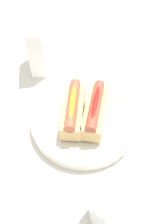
# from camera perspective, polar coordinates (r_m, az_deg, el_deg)

# --- Properties ---
(ground_plane) EXTENTS (2.40, 2.40, 0.00)m
(ground_plane) POSITION_cam_1_polar(r_m,az_deg,el_deg) (0.66, 0.86, -4.41)
(ground_plane) COLOR silver
(serving_bowl) EXTENTS (0.27, 0.27, 0.03)m
(serving_bowl) POSITION_cam_1_polar(r_m,az_deg,el_deg) (0.66, 0.00, -1.92)
(serving_bowl) COLOR silver
(serving_bowl) RESTS_ON ground_plane
(hotdog_front) EXTENTS (0.16, 0.08, 0.06)m
(hotdog_front) POSITION_cam_1_polar(r_m,az_deg,el_deg) (0.63, 2.50, 0.32)
(hotdog_front) COLOR #DBB270
(hotdog_front) RESTS_ON serving_bowl
(hotdog_back) EXTENTS (0.15, 0.06, 0.06)m
(hotdog_back) POSITION_cam_1_polar(r_m,az_deg,el_deg) (0.63, -2.49, 0.58)
(hotdog_back) COLOR #DBB270
(hotdog_back) RESTS_ON serving_bowl
(water_glass) EXTENTS (0.07, 0.07, 0.09)m
(water_glass) POSITION_cam_1_polar(r_m,az_deg,el_deg) (0.54, 5.02, -20.71)
(water_glass) COLOR white
(water_glass) RESTS_ON ground_plane
(napkin_box) EXTENTS (0.11, 0.06, 0.15)m
(napkin_box) POSITION_cam_1_polar(r_m,az_deg,el_deg) (0.80, -10.71, 13.97)
(napkin_box) COLOR white
(napkin_box) RESTS_ON ground_plane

